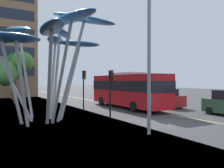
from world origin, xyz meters
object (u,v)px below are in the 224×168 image
Objects in this scene: traffic_light_kerb_far at (84,82)px; car_parked_mid at (165,98)px; leaf_sculpture at (42,39)px; car_parked_far at (130,94)px; red_bus at (127,89)px; pedestrian at (150,105)px; street_lamp at (153,33)px; traffic_light_kerb_near at (111,84)px.

traffic_light_kerb_far reaches higher than car_parked_mid.
car_parked_mid is (13.35, 2.44, -4.72)m from leaf_sculpture.
car_parked_mid is 6.34m from car_parked_far.
red_bus is 6.68m from pedestrian.
car_parked_far reaches higher than car_parked_mid.
street_lamp is (-0.57, -10.69, 2.57)m from traffic_light_kerb_far.
red_bus reaches higher than pedestrian.
car_parked_mid reaches higher than pedestrian.
pedestrian is (-2.13, -6.24, -1.04)m from red_bus.
red_bus is at bearing 46.63° from traffic_light_kerb_near.
traffic_light_kerb_near is 1.91× the size of pedestrian.
traffic_light_kerb_near is at bearing -14.78° from leaf_sculpture.
red_bus is 2.55× the size of car_parked_mid.
street_lamp is at bearing -93.03° from traffic_light_kerb_far.
street_lamp reaches higher than traffic_light_kerb_near.
street_lamp reaches higher than red_bus.
traffic_light_kerb_near is at bearing -91.75° from traffic_light_kerb_far.
pedestrian is at bearing -108.87° from red_bus.
car_parked_far is (8.36, 4.51, -1.68)m from traffic_light_kerb_far.
traffic_light_kerb_far reaches higher than traffic_light_kerb_near.
red_bus reaches higher than traffic_light_kerb_near.
red_bus is at bearing -127.08° from car_parked_far.
car_parked_mid is at bearing 44.22° from street_lamp.
leaf_sculpture is 3.02× the size of traffic_light_kerb_far.
traffic_light_kerb_near is 0.95× the size of traffic_light_kerb_far.
traffic_light_kerb_near is 9.59m from car_parked_mid.
car_parked_far is at bearing 33.70° from leaf_sculpture.
traffic_light_kerb_far reaches higher than car_parked_far.
street_lamp is 4.54× the size of pedestrian.
red_bus is at bearing 71.13° from pedestrian.
leaf_sculpture is 5.69m from traffic_light_kerb_near.
traffic_light_kerb_near reaches higher than pedestrian.
traffic_light_kerb_far is at bearing 41.63° from leaf_sculpture.
traffic_light_kerb_near reaches higher than car_parked_far.
leaf_sculpture reaches higher than traffic_light_kerb_far.
leaf_sculpture reaches higher than red_bus.
street_lamp reaches higher than car_parked_far.
car_parked_mid is 1.05× the size of car_parked_far.
street_lamp is (-5.23, -10.30, 3.30)m from red_bus.
traffic_light_kerb_far is 11.01m from street_lamp.
traffic_light_kerb_near is 3.35m from pedestrian.
traffic_light_kerb_far is (0.17, 5.50, 0.14)m from traffic_light_kerb_near.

